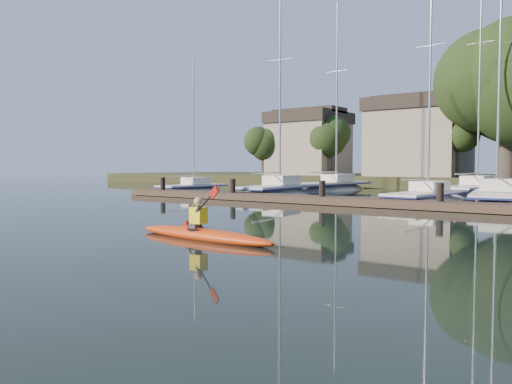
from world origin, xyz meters
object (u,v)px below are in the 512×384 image
Objects in this scene: sailboat_0 at (192,195)px; sailboat_5 at (334,193)px; sailboat_2 at (426,206)px; sailboat_3 at (496,209)px; kayak at (202,232)px; sailboat_1 at (278,199)px; sailboat_6 at (475,198)px; dock at (377,202)px.

sailboat_0 is 11.37m from sailboat_5.
sailboat_3 is at bearing 13.26° from sailboat_2.
sailboat_2 reaches higher than sailboat_0.
sailboat_2 is at bearing -37.83° from sailboat_5.
kayak is 19.98m from sailboat_1.
sailboat_1 is at bearing 169.43° from sailboat_3.
sailboat_2 is 13.70m from sailboat_5.
sailboat_6 is at bearing 32.05° from sailboat_1.
sailboat_6 is (-2.87, 8.28, 0.01)m from sailboat_3.
kayak is 0.28× the size of sailboat_6.
sailboat_6 is (1.62, 12.63, -0.41)m from dock.
sailboat_5 reaches higher than sailboat_0.
sailboat_1 is at bearing -137.28° from sailboat_6.
sailboat_5 is at bearing 52.44° from sailboat_0.
sailboat_1 is 1.10× the size of sailboat_3.
sailboat_2 is (10.03, -0.75, 0.03)m from sailboat_1.
sailboat_0 reaches higher than kayak.
dock is (-0.60, 13.02, 0.01)m from kayak.
dock is 6.26m from sailboat_3.
kayak is 0.32× the size of sailboat_1.
dock is 1.96× the size of sailboat_6.
sailboat_3 is (3.32, 0.53, -0.03)m from sailboat_2.
sailboat_2 reaches higher than sailboat_3.
sailboat_1 is (7.43, 0.43, -0.03)m from sailboat_0.
sailboat_3 is (20.78, 0.21, -0.03)m from sailboat_0.
sailboat_0 is 20.78m from sailboat_3.
sailboat_0 is at bearing 170.97° from sailboat_3.
sailboat_1 reaches higher than sailboat_3.
sailboat_3 is (13.35, -0.22, 0.00)m from sailboat_1.
dock is 16.82m from sailboat_0.
sailboat_3 is at bearing -6.45° from sailboat_1.
sailboat_3 is at bearing -28.50° from sailboat_5.
sailboat_6 is (0.45, 8.81, -0.02)m from sailboat_2.
dock is 4.01m from sailboat_2.
sailboat_6 reaches higher than sailboat_3.
sailboat_3 is at bearing 80.89° from kayak.
dock is 15.79m from sailboat_5.
sailboat_5 is (7.22, 8.78, -0.02)m from sailboat_0.
sailboat_0 is 0.77× the size of sailboat_2.
sailboat_0 is 0.63× the size of sailboat_6.
sailboat_1 is 13.35m from sailboat_3.
sailboat_1 is at bearing 179.87° from sailboat_2.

